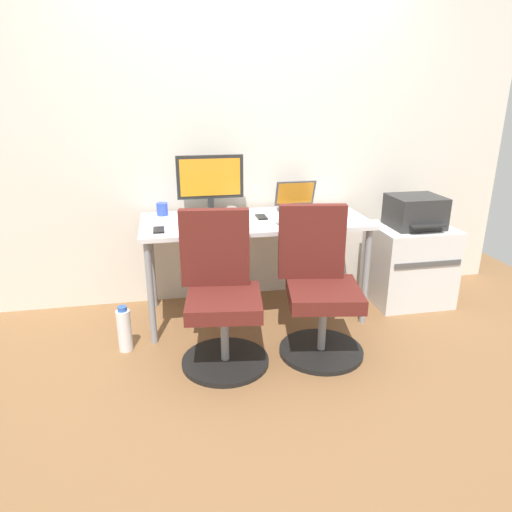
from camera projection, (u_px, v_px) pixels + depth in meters
name	position (u px, v px, depth m)	size (l,w,h in m)	color
ground_plane	(255.00, 313.00, 3.53)	(5.28, 5.28, 0.00)	brown
back_wall	(244.00, 134.00, 3.49)	(4.40, 0.04, 2.60)	silver
desk	(255.00, 229.00, 3.31)	(1.59, 0.68, 0.74)	silver
office_chair_left	(221.00, 297.00, 2.80)	(0.54, 0.54, 0.94)	black
office_chair_right	(319.00, 289.00, 2.91)	(0.54, 0.54, 0.94)	black
side_cabinet	(409.00, 264.00, 3.68)	(0.59, 0.52, 0.62)	silver
printer	(415.00, 212.00, 3.53)	(0.38, 0.40, 0.24)	#2D2D2D
water_bottle_on_floor	(124.00, 330.00, 2.99)	(0.09, 0.09, 0.31)	white
desktop_monitor	(210.00, 181.00, 3.33)	(0.48, 0.18, 0.43)	#262626
open_laptop	(298.00, 204.00, 3.51)	(0.31, 0.30, 0.22)	#4C4C51
keyboard_by_monitor	(222.00, 228.00, 3.03)	(0.34, 0.12, 0.02)	#515156
keyboard_by_laptop	(312.00, 218.00, 3.28)	(0.34, 0.12, 0.02)	#2D2D2D
mouse_by_monitor	(280.00, 221.00, 3.17)	(0.06, 0.10, 0.03)	#B7B7B7
mouse_by_laptop	(333.00, 210.00, 3.47)	(0.06, 0.10, 0.03)	#B7B7B7
coffee_mug	(162.00, 209.00, 3.38)	(0.08, 0.08, 0.09)	blue
pen_cup	(232.00, 214.00, 3.21)	(0.07, 0.07, 0.10)	slate
phone_near_laptop	(261.00, 217.00, 3.33)	(0.07, 0.14, 0.01)	black
phone_near_monitor	(159.00, 230.00, 3.01)	(0.07, 0.14, 0.01)	black
notebook	(201.00, 220.00, 3.21)	(0.21, 0.15, 0.03)	teal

